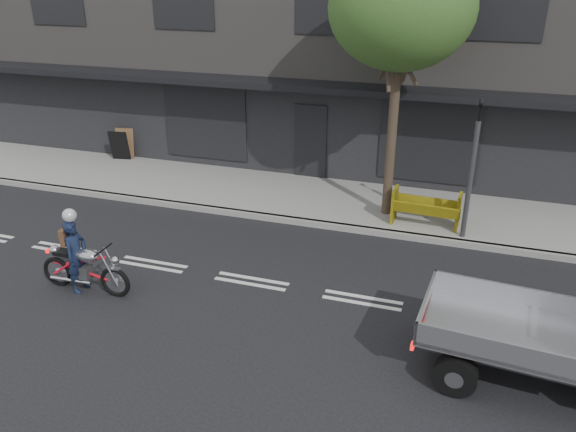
# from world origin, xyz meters

# --- Properties ---
(ground) EXTENTS (80.00, 80.00, 0.00)m
(ground) POSITION_xyz_m (0.00, 0.00, 0.00)
(ground) COLOR black
(ground) RESTS_ON ground
(sidewalk) EXTENTS (32.00, 3.20, 0.15)m
(sidewalk) POSITION_xyz_m (0.00, 4.70, 0.07)
(sidewalk) COLOR gray
(sidewalk) RESTS_ON ground
(kerb) EXTENTS (32.00, 0.20, 0.15)m
(kerb) POSITION_xyz_m (0.00, 3.10, 0.07)
(kerb) COLOR gray
(kerb) RESTS_ON ground
(building_main) EXTENTS (26.00, 10.00, 8.00)m
(building_main) POSITION_xyz_m (0.00, 11.30, 4.00)
(building_main) COLOR slate
(building_main) RESTS_ON ground
(street_tree) EXTENTS (3.40, 3.40, 6.74)m
(street_tree) POSITION_xyz_m (2.20, 4.20, 5.28)
(street_tree) COLOR #382B21
(street_tree) RESTS_ON ground
(traffic_light_pole) EXTENTS (0.12, 0.12, 3.50)m
(traffic_light_pole) POSITION_xyz_m (4.20, 3.35, 1.65)
(traffic_light_pole) COLOR #2D2D30
(traffic_light_pole) RESTS_ON ground
(motorcycle) EXTENTS (2.07, 0.60, 1.06)m
(motorcycle) POSITION_xyz_m (-3.11, -1.38, 0.55)
(motorcycle) COLOR black
(motorcycle) RESTS_ON ground
(rider) EXTENTS (0.38, 0.57, 1.56)m
(rider) POSITION_xyz_m (-3.26, -1.38, 0.78)
(rider) COLOR #131C35
(rider) RESTS_ON ground
(construction_barrier) EXTENTS (1.73, 0.79, 0.95)m
(construction_barrier) POSITION_xyz_m (3.25, 3.50, 0.62)
(construction_barrier) COLOR yellow
(construction_barrier) RESTS_ON sidewalk
(sandwich_board) EXTENTS (0.70, 0.52, 1.00)m
(sandwich_board) POSITION_xyz_m (-7.03, 5.85, 0.65)
(sandwich_board) COLOR black
(sandwich_board) RESTS_ON sidewalk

